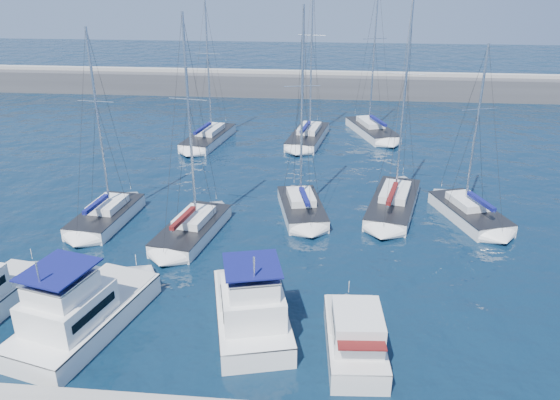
# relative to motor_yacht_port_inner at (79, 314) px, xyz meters

# --- Properties ---
(ground) EXTENTS (220.00, 220.00, 0.00)m
(ground) POSITION_rel_motor_yacht_port_inner_xyz_m (9.13, 5.32, -1.13)
(ground) COLOR black
(ground) RESTS_ON ground
(breakwater) EXTENTS (160.00, 6.00, 4.45)m
(breakwater) POSITION_rel_motor_yacht_port_inner_xyz_m (9.13, 57.32, -0.08)
(breakwater) COLOR #424244
(breakwater) RESTS_ON ground
(motor_yacht_port_inner) EXTENTS (5.78, 9.33, 4.69)m
(motor_yacht_port_inner) POSITION_rel_motor_yacht_port_inner_xyz_m (0.00, 0.00, 0.00)
(motor_yacht_port_inner) COLOR white
(motor_yacht_port_inner) RESTS_ON ground
(motor_yacht_stbd_inner) EXTENTS (5.35, 8.27, 4.69)m
(motor_yacht_stbd_inner) POSITION_rel_motor_yacht_port_inner_xyz_m (8.76, 1.19, 0.00)
(motor_yacht_stbd_inner) COLOR white
(motor_yacht_stbd_inner) RESTS_ON ground
(motor_yacht_stbd_outer) EXTENTS (3.13, 6.40, 3.20)m
(motor_yacht_stbd_outer) POSITION_rel_motor_yacht_port_inner_xyz_m (14.05, -0.40, -0.19)
(motor_yacht_stbd_outer) COLOR silver
(motor_yacht_stbd_outer) RESTS_ON ground
(sailboat_mid_a) EXTENTS (3.78, 7.30, 14.23)m
(sailboat_mid_a) POSITION_rel_motor_yacht_port_inner_xyz_m (-3.81, 12.94, -0.60)
(sailboat_mid_a) COLOR white
(sailboat_mid_a) RESTS_ON ground
(sailboat_mid_b) EXTENTS (4.39, 8.03, 15.33)m
(sailboat_mid_b) POSITION_rel_motor_yacht_port_inner_xyz_m (3.07, 11.36, -0.60)
(sailboat_mid_b) COLOR silver
(sailboat_mid_b) RESTS_ON ground
(sailboat_mid_c) EXTENTS (4.38, 7.47, 15.52)m
(sailboat_mid_c) POSITION_rel_motor_yacht_port_inner_xyz_m (10.52, 15.71, -0.58)
(sailboat_mid_c) COLOR silver
(sailboat_mid_c) RESTS_ON ground
(sailboat_mid_d) EXTENTS (5.21, 9.70, 16.63)m
(sailboat_mid_d) POSITION_rel_motor_yacht_port_inner_xyz_m (17.59, 17.28, -0.60)
(sailboat_mid_d) COLOR silver
(sailboat_mid_d) RESTS_ON ground
(sailboat_mid_e) EXTENTS (5.23, 7.81, 13.08)m
(sailboat_mid_e) POSITION_rel_motor_yacht_port_inner_xyz_m (23.08, 16.05, -0.62)
(sailboat_mid_e) COLOR white
(sailboat_mid_e) RESTS_ON ground
(sailboat_back_a) EXTENTS (4.54, 9.35, 14.68)m
(sailboat_back_a) POSITION_rel_motor_yacht_port_inner_xyz_m (-0.49, 33.09, -0.62)
(sailboat_back_a) COLOR white
(sailboat_back_a) RESTS_ON ground
(sailboat_back_b) EXTENTS (4.53, 9.39, 17.63)m
(sailboat_back_b) POSITION_rel_motor_yacht_port_inner_xyz_m (10.10, 34.55, -0.59)
(sailboat_back_b) COLOR silver
(sailboat_back_b) RESTS_ON ground
(sailboat_back_c) EXTENTS (5.83, 9.51, 16.56)m
(sailboat_back_c) POSITION_rel_motor_yacht_port_inner_xyz_m (17.12, 37.76, -0.60)
(sailboat_back_c) COLOR white
(sailboat_back_c) RESTS_ON ground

